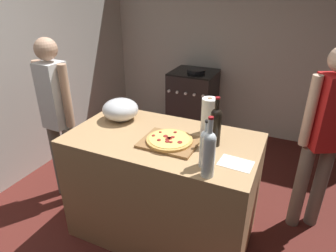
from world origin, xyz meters
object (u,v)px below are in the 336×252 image
object	(u,v)px
wine_bottle_green	(206,147)
stove	(193,103)
paper_towel_roll	(209,116)
mixing_bowl	(120,109)
person_in_red	(323,134)
wine_bottle_dark	(216,125)
person_in_stripes	(57,114)
wine_bottle_clear	(209,152)
pizza	(169,140)

from	to	relation	value
wine_bottle_green	stove	size ratio (longest dim) A/B	0.33
paper_towel_roll	wine_bottle_green	bearing A→B (deg)	-75.05
wine_bottle_green	mixing_bowl	bearing A→B (deg)	156.20
wine_bottle_green	person_in_red	distance (m)	1.09
mixing_bowl	person_in_red	distance (m)	1.63
wine_bottle_dark	wine_bottle_green	world-z (taller)	wine_bottle_dark
wine_bottle_green	person_in_stripes	xyz separation A→B (m)	(-1.48, 0.28, -0.16)
paper_towel_roll	person_in_stripes	world-z (taller)	person_in_stripes
wine_bottle_green	wine_bottle_clear	bearing A→B (deg)	-63.96
wine_bottle_dark	wine_bottle_green	distance (m)	0.29
wine_bottle_clear	person_in_red	xyz separation A→B (m)	(0.65, 0.92, -0.18)
wine_bottle_dark	stove	bearing A→B (deg)	114.08
paper_towel_roll	pizza	bearing A→B (deg)	-126.70
wine_bottle_clear	paper_towel_roll	bearing A→B (deg)	107.02
mixing_bowl	stove	world-z (taller)	mixing_bowl
paper_towel_roll	wine_bottle_dark	bearing A→B (deg)	-58.29
pizza	person_in_red	distance (m)	1.21
pizza	mixing_bowl	distance (m)	0.59
wine_bottle_dark	person_in_stripes	xyz separation A→B (m)	(-1.45, -0.01, -0.18)
wine_bottle_green	stove	world-z (taller)	wine_bottle_green
person_in_red	wine_bottle_clear	bearing A→B (deg)	-125.19
pizza	person_in_stripes	xyz separation A→B (m)	(-1.16, 0.11, -0.05)
wine_bottle_dark	person_in_red	size ratio (longest dim) A/B	0.23
wine_bottle_clear	wine_bottle_green	size ratio (longest dim) A/B	1.22
pizza	wine_bottle_green	distance (m)	0.38
mixing_bowl	stove	xyz separation A→B (m)	(0.03, 1.72, -0.54)
wine_bottle_green	paper_towel_roll	bearing A→B (deg)	104.95
mixing_bowl	person_in_red	size ratio (longest dim) A/B	0.19
paper_towel_roll	wine_bottle_clear	world-z (taller)	wine_bottle_clear
pizza	person_in_red	size ratio (longest dim) A/B	0.21
person_in_stripes	wine_bottle_green	bearing A→B (deg)	-10.61
pizza	paper_towel_roll	xyz separation A→B (m)	(0.20, 0.27, 0.11)
paper_towel_roll	wine_bottle_clear	size ratio (longest dim) A/B	0.75
mixing_bowl	paper_towel_roll	xyz separation A→B (m)	(0.75, 0.06, 0.05)
stove	person_in_stripes	world-z (taller)	person_in_stripes
stove	wine_bottle_green	bearing A→B (deg)	-68.37
pizza	stove	world-z (taller)	pizza
stove	person_in_stripes	size ratio (longest dim) A/B	0.61
pizza	paper_towel_roll	world-z (taller)	paper_towel_roll
mixing_bowl	paper_towel_roll	world-z (taller)	paper_towel_roll
stove	person_in_red	world-z (taller)	person_in_red
pizza	wine_bottle_clear	xyz separation A→B (m)	(0.37, -0.26, 0.13)
wine_bottle_dark	person_in_stripes	distance (m)	1.46
wine_bottle_green	person_in_stripes	distance (m)	1.51
wine_bottle_dark	person_in_stripes	size ratio (longest dim) A/B	0.23
pizza	stove	size ratio (longest dim) A/B	0.35
stove	paper_towel_roll	bearing A→B (deg)	-66.69
person_in_stripes	pizza	bearing A→B (deg)	-5.33
person_in_stripes	person_in_red	size ratio (longest dim) A/B	1.00
pizza	paper_towel_roll	size ratio (longest dim) A/B	1.16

